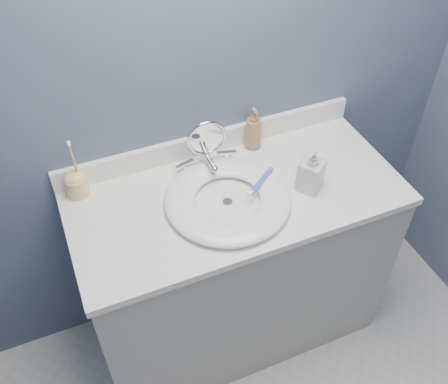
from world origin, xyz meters
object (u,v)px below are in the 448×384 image
makeup_mirror (207,144)px  soap_bottle_amber (254,128)px  soap_bottle_clear (311,169)px  toothbrush_holder (76,183)px

makeup_mirror → soap_bottle_amber: (0.22, 0.05, -0.03)m
soap_bottle_amber → soap_bottle_clear: bearing=-69.4°
toothbrush_holder → makeup_mirror: bearing=-6.3°
soap_bottle_amber → soap_bottle_clear: same height
soap_bottle_amber → toothbrush_holder: bearing=-175.9°
soap_bottle_amber → toothbrush_holder: 0.70m
toothbrush_holder → soap_bottle_amber: bearing=0.1°
makeup_mirror → toothbrush_holder: bearing=177.5°
soap_bottle_amber → soap_bottle_clear: (0.09, -0.30, -0.00)m
soap_bottle_amber → soap_bottle_clear: 0.31m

